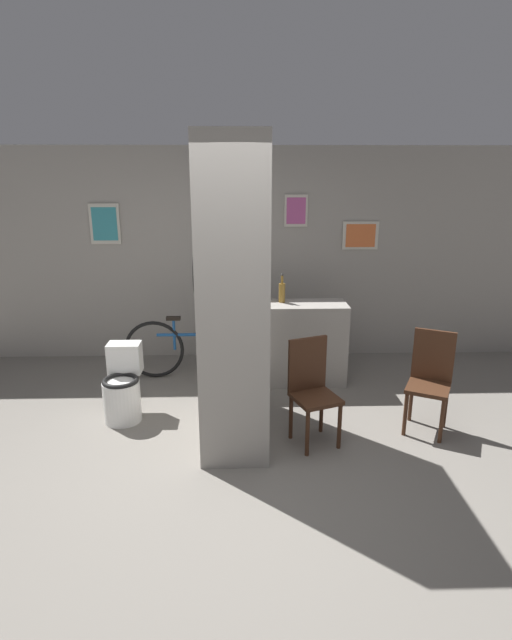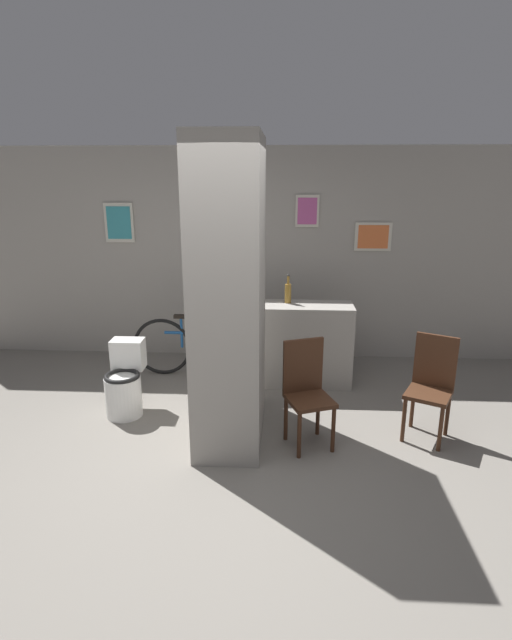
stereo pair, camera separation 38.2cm
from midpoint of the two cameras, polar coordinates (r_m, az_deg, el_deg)
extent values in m
plane|color=slate|center=(4.23, -0.53, -16.53)|extent=(14.00, 14.00, 0.00)
cube|color=gray|center=(6.25, 1.00, 7.37)|extent=(8.00, 0.06, 2.60)
cube|color=beige|center=(6.41, -13.71, 10.75)|extent=(0.36, 0.02, 0.48)
cube|color=teal|center=(6.40, -13.74, 10.74)|extent=(0.30, 0.01, 0.39)
cube|color=beige|center=(6.29, 14.96, 9.18)|extent=(0.44, 0.02, 0.34)
cube|color=#D86633|center=(6.28, 14.99, 9.16)|extent=(0.36, 0.01, 0.28)
cube|color=beige|center=(6.15, 7.69, 12.24)|extent=(0.28, 0.02, 0.38)
cube|color=#B24C8C|center=(6.13, 7.70, 12.23)|extent=(0.23, 0.01, 0.31)
cube|color=gray|center=(4.28, -0.42, 2.95)|extent=(0.56, 1.24, 2.60)
cylinder|color=black|center=(4.01, -4.82, 5.62)|extent=(0.03, 0.40, 0.40)
cylinder|color=red|center=(4.01, -5.03, 5.62)|extent=(0.01, 0.07, 0.07)
cube|color=gray|center=(5.59, 6.12, -2.77)|extent=(1.31, 0.44, 0.92)
cylinder|color=white|center=(5.04, -12.80, -8.54)|extent=(0.35, 0.35, 0.40)
torus|color=black|center=(4.96, -12.95, -6.31)|extent=(0.34, 0.34, 0.04)
cube|color=white|center=(5.11, -12.35, -3.84)|extent=(0.32, 0.20, 0.30)
cylinder|color=#422616|center=(4.28, 7.59, -13.01)|extent=(0.04, 0.04, 0.42)
cylinder|color=#422616|center=(4.41, 11.34, -12.26)|extent=(0.04, 0.04, 0.42)
cylinder|color=#422616|center=(4.53, 5.89, -11.18)|extent=(0.04, 0.04, 0.42)
cylinder|color=#422616|center=(4.65, 9.48, -10.54)|extent=(0.04, 0.04, 0.42)
cube|color=#422616|center=(4.36, 8.71, -9.11)|extent=(0.47, 0.47, 0.04)
cube|color=#422616|center=(4.39, 7.89, -5.18)|extent=(0.35, 0.16, 0.48)
cylinder|color=#422616|center=(4.72, 18.82, -10.83)|extent=(0.04, 0.04, 0.42)
cylinder|color=#422616|center=(4.68, 22.60, -11.49)|extent=(0.04, 0.04, 0.42)
cylinder|color=#422616|center=(4.99, 19.60, -9.32)|extent=(0.04, 0.04, 0.42)
cylinder|color=#422616|center=(4.96, 23.16, -9.92)|extent=(0.04, 0.04, 0.42)
cube|color=#422616|center=(4.74, 21.33, -7.94)|extent=(0.49, 0.49, 0.04)
cube|color=#422616|center=(4.80, 22.01, -4.36)|extent=(0.34, 0.19, 0.48)
torus|color=black|center=(5.89, -8.85, -3.07)|extent=(0.68, 0.04, 0.68)
torus|color=black|center=(5.77, 0.35, -3.28)|extent=(0.68, 0.04, 0.68)
cylinder|color=#194C8C|center=(5.76, -4.33, -1.53)|extent=(0.87, 0.04, 0.04)
cylinder|color=#194C8C|center=(5.79, -6.64, -1.48)|extent=(0.03, 0.03, 0.35)
cylinder|color=#194C8C|center=(5.72, -0.12, -1.61)|extent=(0.03, 0.03, 0.32)
cube|color=black|center=(5.73, -6.71, 0.38)|extent=(0.16, 0.06, 0.04)
cylinder|color=#262626|center=(5.67, -0.12, -0.07)|extent=(0.03, 0.42, 0.03)
cylinder|color=olive|center=(5.49, 5.67, 3.01)|extent=(0.07, 0.07, 0.21)
cylinder|color=olive|center=(5.46, 5.72, 4.53)|extent=(0.03, 0.03, 0.09)
sphere|color=#333333|center=(5.44, 5.73, 5.08)|extent=(0.03, 0.03, 0.03)
camera|label=1|loc=(0.19, -87.70, 0.70)|focal=28.00mm
camera|label=2|loc=(0.19, 92.30, -0.70)|focal=28.00mm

